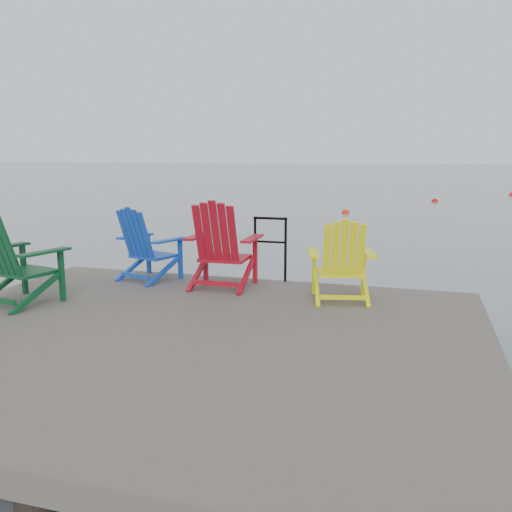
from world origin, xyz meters
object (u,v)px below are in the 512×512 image
(chair_blue, at_px, (147,244))
(buoy_b, at_px, (435,202))
(buoy_a, at_px, (345,213))
(buoy_d, at_px, (512,196))
(chair_red, at_px, (221,245))
(chair_yellow, at_px, (342,260))
(handrail, at_px, (270,243))
(chair_green, at_px, (14,258))

(chair_blue, xyz_separation_m, buoy_b, (4.37, 22.12, -1.01))
(buoy_a, bearing_deg, buoy_d, 58.57)
(chair_red, bearing_deg, chair_blue, 172.31)
(chair_red, distance_m, buoy_d, 29.30)
(chair_red, xyz_separation_m, chair_yellow, (1.61, -0.21, -0.08))
(handrail, xyz_separation_m, chair_green, (-2.53, -2.07, 0.02))
(chair_blue, xyz_separation_m, chair_red, (1.16, -0.12, 0.06))
(handrail, relative_size, chair_red, 0.79)
(handrail, bearing_deg, buoy_a, 93.36)
(chair_blue, distance_m, chair_red, 1.17)
(buoy_b, bearing_deg, handrail, -97.13)
(buoy_d, bearing_deg, buoy_a, -121.43)
(chair_yellow, relative_size, buoy_b, 2.99)
(buoy_b, xyz_separation_m, buoy_d, (4.46, 6.02, 0.00))
(handrail, bearing_deg, chair_blue, -163.98)
(chair_red, height_order, buoy_d, chair_red)
(chair_green, xyz_separation_m, buoy_d, (9.70, 29.73, -1.06))
(chair_yellow, bearing_deg, buoy_b, 72.26)
(chair_green, xyz_separation_m, chair_blue, (0.86, 1.59, -0.05))
(chair_yellow, xyz_separation_m, buoy_a, (-1.96, 15.34, -1.00))
(chair_green, xyz_separation_m, chair_yellow, (3.64, 1.26, -0.06))
(chair_red, height_order, chair_yellow, chair_red)
(buoy_a, distance_m, buoy_b, 7.95)
(chair_green, relative_size, buoy_b, 3.36)
(chair_green, xyz_separation_m, buoy_a, (1.67, 16.60, -1.06))
(handrail, height_order, chair_blue, chair_blue)
(handrail, relative_size, buoy_a, 2.82)
(handrail, bearing_deg, buoy_d, 75.47)
(chair_blue, bearing_deg, buoy_b, 97.16)
(buoy_a, bearing_deg, buoy_b, 63.40)
(chair_red, relative_size, buoy_d, 2.81)
(chair_blue, height_order, chair_red, chair_red)
(handrail, height_order, chair_yellow, chair_yellow)
(buoy_d, bearing_deg, chair_blue, -107.43)
(buoy_b, distance_m, buoy_d, 7.49)
(chair_green, height_order, buoy_d, chair_green)
(chair_red, distance_m, chair_yellow, 1.63)
(handrail, height_order, chair_green, chair_green)
(chair_yellow, distance_m, buoy_b, 22.53)
(chair_blue, relative_size, buoy_a, 3.20)
(chair_red, xyz_separation_m, buoy_d, (7.68, 28.25, -1.08))
(chair_red, relative_size, buoy_b, 3.46)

